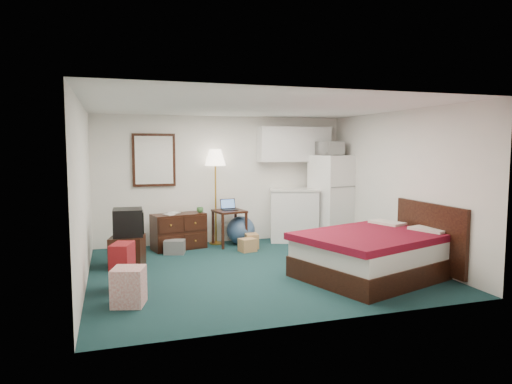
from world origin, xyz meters
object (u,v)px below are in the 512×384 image
object	(u,v)px
floor_lamp	(216,197)
kitchen_counter	(294,215)
suitcase	(123,267)
fridge	(332,198)
desk	(229,228)
bed	(373,255)
dresser	(179,231)
tv_stand	(127,251)

from	to	relation	value
floor_lamp	kitchen_counter	world-z (taller)	floor_lamp
kitchen_counter	suitcase	bearing A→B (deg)	-127.09
fridge	desk	bearing A→B (deg)	162.79
suitcase	bed	bearing A→B (deg)	11.48
floor_lamp	kitchen_counter	distance (m)	1.65
dresser	bed	distance (m)	3.66
tv_stand	suitcase	xyz separation A→B (m)	(-0.10, -1.21, 0.07)
floor_lamp	suitcase	size ratio (longest dim) A/B	2.94
desk	tv_stand	xyz separation A→B (m)	(-1.93, -1.05, -0.10)
fridge	bed	world-z (taller)	fridge
bed	suitcase	xyz separation A→B (m)	(-3.50, 0.45, -0.00)
desk	kitchen_counter	xyz separation A→B (m)	(1.38, 0.09, 0.17)
fridge	suitcase	world-z (taller)	fridge
fridge	tv_stand	xyz separation A→B (m)	(-4.05, -0.93, -0.62)
floor_lamp	fridge	bearing A→B (deg)	-8.61
dresser	tv_stand	distance (m)	1.43
suitcase	kitchen_counter	bearing A→B (deg)	53.38
suitcase	dresser	bearing A→B (deg)	83.73
dresser	bed	bearing A→B (deg)	-61.86
floor_lamp	bed	distance (m)	3.44
tv_stand	floor_lamp	bearing A→B (deg)	49.87
dresser	kitchen_counter	world-z (taller)	kitchen_counter
desk	fridge	xyz separation A→B (m)	(2.12, -0.12, 0.52)
dresser	suitcase	world-z (taller)	dresser
kitchen_counter	suitcase	world-z (taller)	kitchen_counter
floor_lamp	bed	bearing A→B (deg)	-60.23
floor_lamp	desk	bearing A→B (deg)	-47.63
dresser	bed	xyz separation A→B (m)	(2.44, -2.72, -0.01)
floor_lamp	kitchen_counter	bearing A→B (deg)	-5.03
fridge	tv_stand	world-z (taller)	fridge
dresser	kitchen_counter	size ratio (longest dim) A/B	0.94
kitchen_counter	suitcase	size ratio (longest dim) A/B	1.63
kitchen_counter	bed	size ratio (longest dim) A/B	0.51
dresser	tv_stand	world-z (taller)	dresser
desk	suitcase	distance (m)	3.04
kitchen_counter	tv_stand	xyz separation A→B (m)	(-3.31, -1.14, -0.27)
floor_lamp	suitcase	world-z (taller)	floor_lamp
dresser	fridge	distance (m)	3.14
floor_lamp	suitcase	xyz separation A→B (m)	(-1.82, -2.49, -0.61)
dresser	fridge	bearing A→B (deg)	-16.22
tv_stand	kitchen_counter	bearing A→B (deg)	32.19
floor_lamp	fridge	xyz separation A→B (m)	(2.33, -0.35, -0.06)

